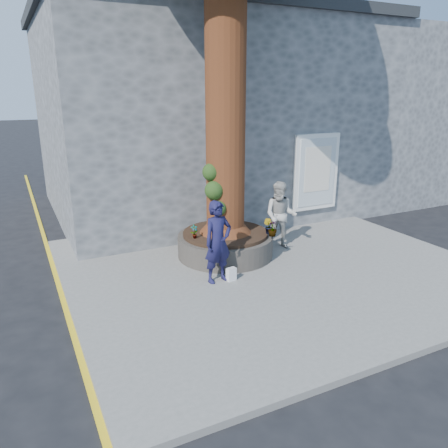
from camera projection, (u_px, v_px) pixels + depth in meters
name	position (u px, v px, depth m)	size (l,w,h in m)	color
ground	(234.00, 300.00, 8.66)	(120.00, 120.00, 0.00)	black
pavement	(271.00, 267.00, 10.13)	(9.00, 8.00, 0.12)	slate
yellow_line	(66.00, 311.00, 8.23)	(0.10, 30.00, 0.01)	yellow
stone_shop	(203.00, 115.00, 14.95)	(10.30, 8.30, 6.30)	#55575A
neighbour_shop	(377.00, 114.00, 18.37)	(6.00, 8.00, 6.00)	#55575A
planter	(225.00, 244.00, 10.59)	(2.30, 2.30, 0.60)	black
man	(218.00, 242.00, 8.99)	(0.63, 0.42, 1.74)	#16153B
woman	(281.00, 215.00, 10.96)	(0.83, 0.65, 1.71)	#B2B1AB
shopping_bag	(231.00, 274.00, 9.23)	(0.20, 0.12, 0.28)	white
plant_a	(194.00, 232.00, 9.99)	(0.17, 0.11, 0.32)	gray
plant_b	(268.00, 226.00, 10.33)	(0.20, 0.19, 0.36)	gray
plant_c	(273.00, 228.00, 10.15)	(0.21, 0.21, 0.37)	gray
plant_d	(240.00, 213.00, 11.54)	(0.27, 0.24, 0.30)	gray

